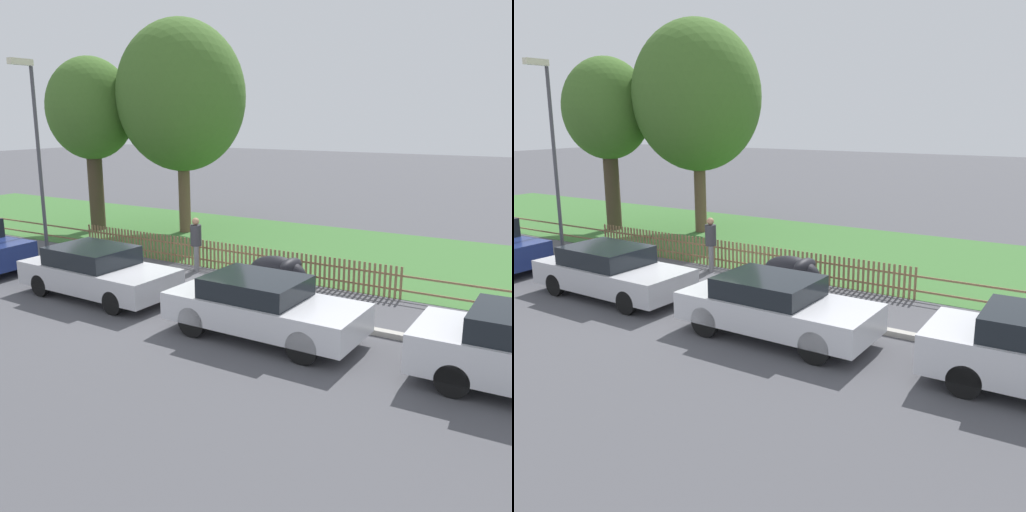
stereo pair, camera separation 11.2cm
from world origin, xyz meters
The scene contains 11 objects.
ground_plane centered at (0.00, 0.00, 0.00)m, with size 120.00×120.00×0.00m, color #4C4C51.
kerb_stone centered at (0.00, 0.10, 0.06)m, with size 41.43×0.20×0.12m, color #B2ADA3.
grass_strip centered at (0.00, 6.76, 0.01)m, with size 41.43×8.12×0.01m, color #3D7033.
park_fence centered at (0.00, 2.71, 0.43)m, with size 41.43×0.05×0.86m.
parked_car_navy_estate centered at (-1.22, -1.07, 0.66)m, with size 4.29×1.87×1.30m.
parked_car_red_compact centered at (3.83, -1.28, 0.68)m, with size 4.21×1.76×1.29m.
covered_motorcycle centered at (2.82, 1.27, 0.65)m, with size 1.81×0.91×1.08m.
tree_nearest_kerb centered at (-7.95, 5.38, 4.75)m, with size 3.44×3.44×6.81m.
tree_behind_motorcycle centered at (-4.56, 6.82, 5.26)m, with size 4.94×4.94×8.12m.
pedestrian_near_fence centered at (-0.53, 2.22, 0.92)m, with size 0.46×0.46×1.63m.
street_lamp centered at (-5.27, 0.55, 3.83)m, with size 0.20×0.79×6.16m.
Camera 1 is at (9.57, -11.02, 4.54)m, focal length 40.00 mm.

